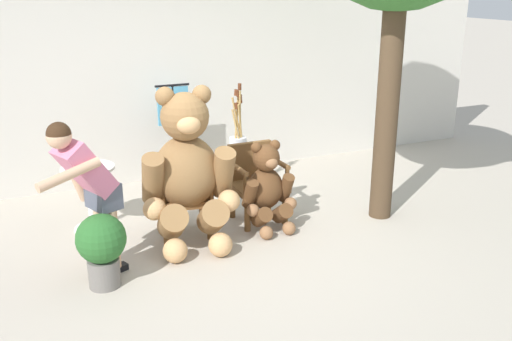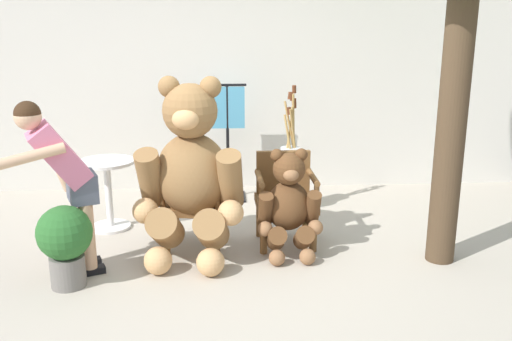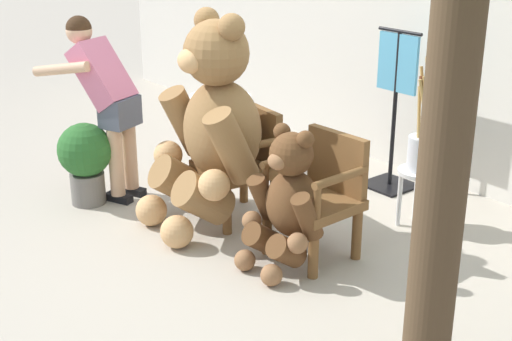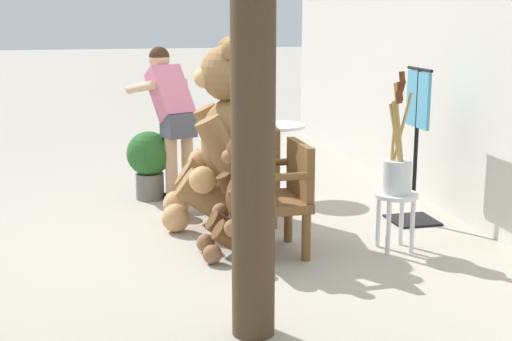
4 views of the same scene
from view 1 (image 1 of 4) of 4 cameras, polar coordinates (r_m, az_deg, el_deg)
The scene contains 12 objects.
ground_plane at distance 5.98m, azimuth -1.79°, elevation -7.21°, with size 60.00×60.00×0.00m, color #B2A899.
back_wall at distance 7.76m, azimuth -8.79°, elevation 9.44°, with size 10.00×0.16×2.80m, color beige.
wooden_chair_left at distance 6.11m, azimuth -7.32°, elevation -2.07°, with size 0.62×0.59×0.86m.
wooden_chair_right at distance 6.39m, azimuth -0.01°, elevation -0.98°, with size 0.57×0.53×0.86m.
teddy_bear_large at distance 5.75m, azimuth -6.85°, elevation 0.14°, with size 0.99×0.97×1.62m.
teddy_bear_small at distance 6.13m, azimuth 1.14°, elevation -1.65°, with size 0.59×0.56×0.98m.
person_visitor at distance 5.22m, azimuth -16.41°, elevation -1.27°, with size 0.74×0.67×1.49m.
white_stool at distance 7.26m, azimuth -1.81°, elevation 0.55°, with size 0.34×0.34×0.46m.
brush_bucket at distance 7.17m, azimuth -1.81°, elevation 2.94°, with size 0.22×0.22×0.94m.
round_side_table at distance 6.36m, azimuth -16.28°, elevation -1.98°, with size 0.56×0.56×0.72m.
potted_plant at distance 5.19m, azimuth -15.18°, elevation -7.23°, with size 0.44×0.44×0.68m.
clothing_display_stand at distance 7.38m, azimuth -8.16°, elevation 3.61°, with size 0.44×0.40×1.36m.
Camera 1 is at (-2.04, -4.99, 2.59)m, focal length 40.00 mm.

